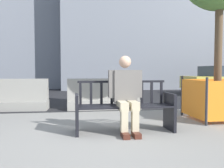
{
  "coord_description": "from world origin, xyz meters",
  "views": [
    {
      "loc": [
        -0.39,
        -3.72,
        1.06
      ],
      "look_at": [
        0.45,
        1.99,
        0.75
      ],
      "focal_mm": 40.0,
      "sensor_mm": 36.0,
      "label": 1
    }
  ],
  "objects_px": {
    "seated_person": "(126,92)",
    "jersey_barrier_left": "(10,97)",
    "street_bench": "(124,109)",
    "jersey_barrier_centre": "(104,96)",
    "construction_fence": "(217,98)"
  },
  "relations": [
    {
      "from": "jersey_barrier_centre",
      "to": "jersey_barrier_left",
      "type": "height_order",
      "value": "same"
    },
    {
      "from": "jersey_barrier_centre",
      "to": "seated_person",
      "type": "bearing_deg",
      "value": -88.39
    },
    {
      "from": "seated_person",
      "to": "jersey_barrier_left",
      "type": "height_order",
      "value": "seated_person"
    },
    {
      "from": "jersey_barrier_centre",
      "to": "construction_fence",
      "type": "bearing_deg",
      "value": -39.56
    },
    {
      "from": "street_bench",
      "to": "construction_fence",
      "type": "xyz_separation_m",
      "value": [
        2.21,
        0.77,
        0.07
      ]
    },
    {
      "from": "street_bench",
      "to": "jersey_barrier_centre",
      "type": "distance_m",
      "value": 2.64
    },
    {
      "from": "construction_fence",
      "to": "seated_person",
      "type": "bearing_deg",
      "value": -159.36
    },
    {
      "from": "jersey_barrier_centre",
      "to": "jersey_barrier_left",
      "type": "distance_m",
      "value": 2.53
    },
    {
      "from": "seated_person",
      "to": "jersey_barrier_left",
      "type": "bearing_deg",
      "value": 132.69
    },
    {
      "from": "seated_person",
      "to": "jersey_barrier_centre",
      "type": "bearing_deg",
      "value": 91.61
    },
    {
      "from": "jersey_barrier_left",
      "to": "street_bench",
      "type": "bearing_deg",
      "value": -46.91
    },
    {
      "from": "jersey_barrier_centre",
      "to": "construction_fence",
      "type": "relative_size",
      "value": 1.72
    },
    {
      "from": "construction_fence",
      "to": "street_bench",
      "type": "bearing_deg",
      "value": -160.8
    },
    {
      "from": "seated_person",
      "to": "jersey_barrier_left",
      "type": "relative_size",
      "value": 0.65
    },
    {
      "from": "jersey_barrier_centre",
      "to": "construction_fence",
      "type": "height_order",
      "value": "construction_fence"
    }
  ]
}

